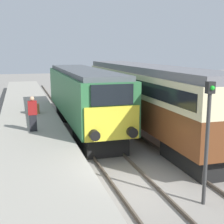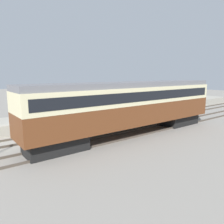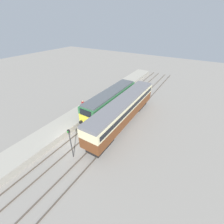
# 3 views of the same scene
# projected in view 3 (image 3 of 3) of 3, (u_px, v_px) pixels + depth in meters

# --- Properties ---
(ground_plane) EXTENTS (120.00, 120.00, 0.00)m
(ground_plane) POSITION_uv_depth(u_px,v_px,m) (73.00, 143.00, 19.47)
(ground_plane) COLOR gray
(platform_left) EXTENTS (3.50, 50.00, 0.89)m
(platform_left) POSITION_uv_depth(u_px,v_px,m) (91.00, 107.00, 26.50)
(platform_left) COLOR #9E998C
(platform_left) RESTS_ON ground_plane
(rails_near_track) EXTENTS (1.51, 60.00, 0.14)m
(rails_near_track) POSITION_uv_depth(u_px,v_px,m) (96.00, 123.00, 23.05)
(rails_near_track) COLOR #4C4238
(rails_near_track) RESTS_ON ground_plane
(rails_far_track) EXTENTS (1.50, 60.00, 0.14)m
(rails_far_track) POSITION_uv_depth(u_px,v_px,m) (115.00, 130.00, 21.53)
(rails_far_track) COLOR #4C4238
(rails_far_track) RESTS_ON ground_plane
(locomotive) EXTENTS (2.70, 13.24, 3.76)m
(locomotive) POSITION_uv_depth(u_px,v_px,m) (111.00, 100.00, 25.12)
(locomotive) COLOR black
(locomotive) RESTS_ON ground_plane
(passenger_carriage) EXTENTS (2.75, 16.38, 4.03)m
(passenger_carriage) POSITION_uv_depth(u_px,v_px,m) (123.00, 109.00, 22.04)
(passenger_carriage) COLOR black
(passenger_carriage) RESTS_ON ground_plane
(person_on_platform) EXTENTS (0.44, 0.26, 1.76)m
(person_on_platform) POSITION_uv_depth(u_px,v_px,m) (83.00, 105.00, 24.32)
(person_on_platform) COLOR black
(person_on_platform) RESTS_ON platform_left
(signal_post) EXTENTS (0.24, 0.28, 3.96)m
(signal_post) POSITION_uv_depth(u_px,v_px,m) (71.00, 142.00, 16.27)
(signal_post) COLOR #333333
(signal_post) RESTS_ON ground_plane
(luggage_crate) EXTENTS (0.70, 0.56, 0.60)m
(luggage_crate) POSITION_uv_depth(u_px,v_px,m) (101.00, 98.00, 27.88)
(luggage_crate) COLOR olive
(luggage_crate) RESTS_ON platform_left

